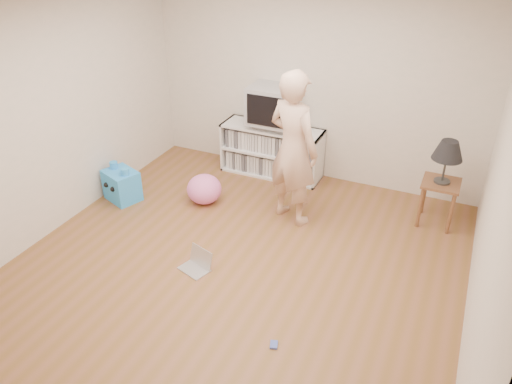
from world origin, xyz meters
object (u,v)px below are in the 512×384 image
at_px(table_lamp, 448,151).
at_px(plush_blue, 122,185).
at_px(laptop, 198,263).
at_px(dvd_deck, 272,125).
at_px(side_table, 439,192).
at_px(crt_tv, 273,105).
at_px(media_unit, 272,150).
at_px(person, 293,149).
at_px(plush_pink, 204,189).

height_order(table_lamp, plush_blue, table_lamp).
xyz_separation_m(laptop, plush_blue, (-1.59, 0.84, 0.15)).
bearing_deg(dvd_deck, table_lamp, -9.29).
height_order(side_table, laptop, side_table).
bearing_deg(plush_blue, crt_tv, 65.29).
bearing_deg(plush_blue, media_unit, 65.66).
height_order(person, laptop, person).
xyz_separation_m(person, plush_blue, (-2.12, -0.49, -0.71)).
bearing_deg(crt_tv, side_table, -9.21).
xyz_separation_m(person, plush_pink, (-1.13, -0.12, -0.73)).
distance_m(media_unit, laptop, 2.33).
xyz_separation_m(dvd_deck, person, (0.66, -0.97, 0.18)).
bearing_deg(side_table, dvd_deck, 170.71).
distance_m(plush_blue, plush_pink, 1.06).
distance_m(media_unit, crt_tv, 0.67).
bearing_deg(table_lamp, crt_tv, 170.79).
height_order(crt_tv, laptop, crt_tv).
distance_m(side_table, plush_blue, 3.89).
xyz_separation_m(crt_tv, plush_blue, (-1.47, -1.45, -0.81)).
xyz_separation_m(crt_tv, person, (0.66, -0.96, -0.11)).
xyz_separation_m(plush_blue, plush_pink, (1.00, 0.37, -0.02)).
xyz_separation_m(side_table, plush_pink, (-2.74, -0.71, -0.23)).
xyz_separation_m(crt_tv, plush_pink, (-0.47, -1.08, -0.83)).
xyz_separation_m(dvd_deck, crt_tv, (0.00, -0.00, 0.29)).
relative_size(dvd_deck, table_lamp, 0.87).
relative_size(media_unit, laptop, 3.84).
distance_m(media_unit, plush_blue, 2.08).
height_order(dvd_deck, plush_blue, dvd_deck).
height_order(crt_tv, side_table, crt_tv).
bearing_deg(plush_pink, laptop, -63.72).
relative_size(table_lamp, plush_pink, 1.17).
distance_m(dvd_deck, table_lamp, 2.30).
height_order(dvd_deck, laptop, dvd_deck).
relative_size(side_table, laptop, 1.51).
distance_m(dvd_deck, plush_pink, 1.30).
relative_size(person, laptop, 5.01).
height_order(media_unit, laptop, media_unit).
relative_size(table_lamp, plush_blue, 1.01).
relative_size(media_unit, plush_blue, 2.74).
relative_size(media_unit, side_table, 2.55).
height_order(person, plush_blue, person).
bearing_deg(plush_blue, person, 33.56).
height_order(side_table, plush_pink, side_table).
xyz_separation_m(table_lamp, plush_pink, (-2.74, -0.71, -0.75)).
xyz_separation_m(dvd_deck, laptop, (0.12, -2.29, -0.68)).
relative_size(crt_tv, side_table, 1.09).
bearing_deg(crt_tv, person, -55.75).
relative_size(media_unit, dvd_deck, 3.11).
distance_m(dvd_deck, person, 1.18).
bearing_deg(laptop, person, 85.81).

